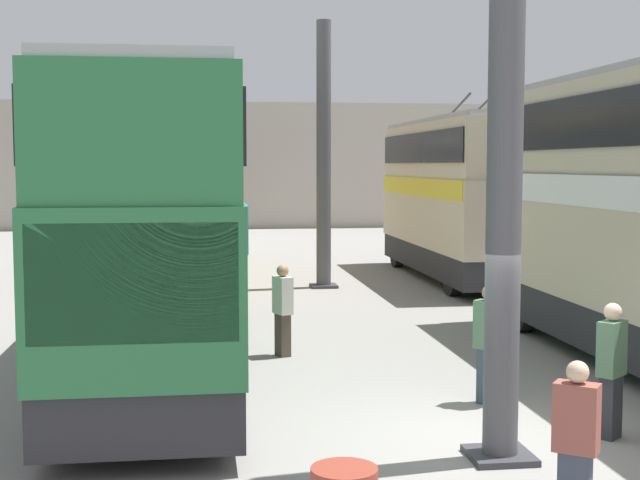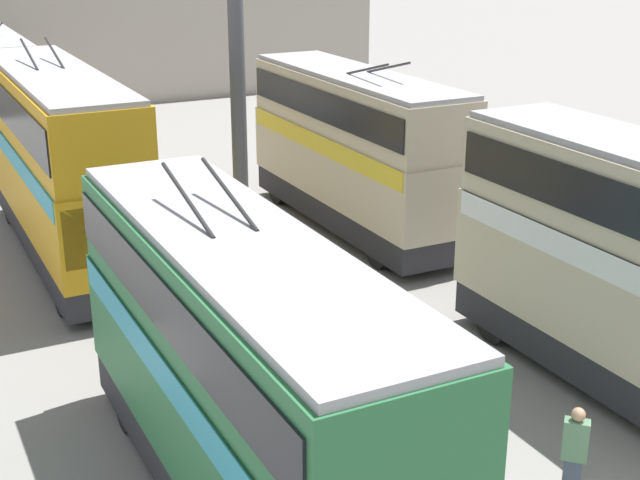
# 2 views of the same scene
# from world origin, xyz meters

# --- Properties ---
(ground_plane) EXTENTS (240.00, 240.00, 0.00)m
(ground_plane) POSITION_xyz_m (0.00, 0.00, 0.00)
(ground_plane) COLOR gray
(depot_back_wall) EXTENTS (0.50, 36.00, 7.02)m
(depot_back_wall) POSITION_xyz_m (38.97, 0.00, 3.51)
(depot_back_wall) COLOR #A8A093
(depot_back_wall) RESTS_ON ground_plane
(support_column_near) EXTENTS (0.76, 0.76, 7.66)m
(support_column_near) POSITION_xyz_m (-0.74, 0.00, 3.70)
(support_column_near) COLOR #4C4C51
(support_column_near) RESTS_ON ground_plane
(support_column_far) EXTENTS (0.76, 0.76, 7.66)m
(support_column_far) POSITION_xyz_m (14.57, 0.00, 3.70)
(support_column_far) COLOR #4C4C51
(support_column_far) RESTS_ON ground_plane
(bus_left_far) EXTENTS (9.87, 2.54, 5.57)m
(bus_left_far) POSITION_xyz_m (15.76, -4.30, 2.83)
(bus_left_far) COLOR black
(bus_left_far) RESTS_ON ground_plane
(bus_right_near) EXTENTS (9.96, 2.54, 5.46)m
(bus_right_near) POSITION_xyz_m (3.89, 4.30, 2.75)
(bus_right_near) COLOR black
(bus_right_near) RESTS_ON ground_plane
(bus_right_mid) EXTENTS (11.02, 2.54, 6.01)m
(bus_right_mid) POSITION_xyz_m (17.34, 4.30, 3.06)
(bus_right_mid) COLOR black
(bus_right_mid) RESTS_ON ground_plane
(bus_right_far) EXTENTS (10.57, 2.54, 5.60)m
(bus_right_far) POSITION_xyz_m (31.26, 4.30, 2.83)
(bus_right_far) COLOR black
(bus_right_far) RESTS_ON ground_plane
(person_by_right_row) EXTENTS (0.48, 0.37, 1.72)m
(person_by_right_row) POSITION_xyz_m (5.41, 2.06, 0.91)
(person_by_right_row) COLOR #473D33
(person_by_right_row) RESTS_ON ground_plane
(person_aisle_foreground) EXTENTS (0.44, 0.48, 1.68)m
(person_aisle_foreground) POSITION_xyz_m (-2.88, -0.01, 0.89)
(person_aisle_foreground) COLOR #384251
(person_aisle_foreground) RESTS_ON ground_plane
(person_by_left_row) EXTENTS (0.45, 0.48, 1.78)m
(person_by_left_row) POSITION_xyz_m (-0.15, -1.69, 0.95)
(person_by_left_row) COLOR #2D2D33
(person_by_left_row) RESTS_ON ground_plane
(person_aisle_midway) EXTENTS (0.47, 0.47, 1.79)m
(person_aisle_midway) POSITION_xyz_m (1.67, -0.66, 0.95)
(person_aisle_midway) COLOR #384251
(person_aisle_midway) RESTS_ON ground_plane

